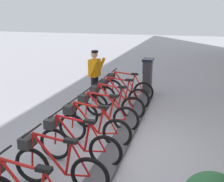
% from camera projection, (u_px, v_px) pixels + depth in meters
% --- Properties ---
extents(ground_plane, '(60.00, 60.00, 0.00)m').
position_uv_depth(ground_plane, '(116.00, 152.00, 5.67)').
color(ground_plane, '#A4A2AB').
extents(dock_rail_base, '(0.44, 8.13, 0.10)m').
position_uv_depth(dock_rail_base, '(116.00, 150.00, 5.66)').
color(dock_rail_base, '#47474C').
rests_on(dock_rail_base, ground).
extents(payment_kiosk, '(0.36, 0.52, 1.28)m').
position_uv_depth(payment_kiosk, '(147.00, 76.00, 9.52)').
color(payment_kiosk, '#38383D').
rests_on(payment_kiosk, ground).
extents(bike_docked_0, '(1.72, 0.54, 1.02)m').
position_uv_depth(bike_docked_0, '(126.00, 88.00, 8.91)').
color(bike_docked_0, black).
rests_on(bike_docked_0, ground).
extents(bike_docked_1, '(1.72, 0.54, 1.02)m').
position_uv_depth(bike_docked_1, '(119.00, 95.00, 8.16)').
color(bike_docked_1, black).
rests_on(bike_docked_1, ground).
extents(bike_docked_2, '(1.72, 0.54, 1.02)m').
position_uv_depth(bike_docked_2, '(112.00, 103.00, 7.41)').
color(bike_docked_2, black).
rests_on(bike_docked_2, ground).
extents(bike_docked_3, '(1.72, 0.54, 1.02)m').
position_uv_depth(bike_docked_3, '(103.00, 113.00, 6.66)').
color(bike_docked_3, black).
rests_on(bike_docked_3, ground).
extents(bike_docked_4, '(1.72, 0.54, 1.02)m').
position_uv_depth(bike_docked_4, '(91.00, 126.00, 5.91)').
color(bike_docked_4, black).
rests_on(bike_docked_4, ground).
extents(bike_docked_5, '(1.72, 0.54, 1.02)m').
position_uv_depth(bike_docked_5, '(76.00, 143.00, 5.16)').
color(bike_docked_5, black).
rests_on(bike_docked_5, ground).
extents(bike_docked_6, '(1.72, 0.54, 1.02)m').
position_uv_depth(bike_docked_6, '(56.00, 165.00, 4.41)').
color(bike_docked_6, black).
rests_on(bike_docked_6, ground).
extents(worker_near_rack, '(0.53, 0.66, 1.66)m').
position_uv_depth(worker_near_rack, '(95.00, 74.00, 8.78)').
color(worker_near_rack, white).
rests_on(worker_near_rack, ground).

